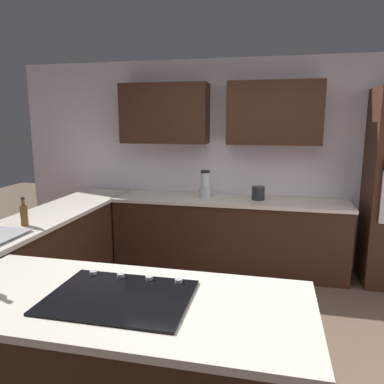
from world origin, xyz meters
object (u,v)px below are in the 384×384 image
object	(u,v)px
kettle	(258,193)
dish_soap_bottle	(24,214)
cooktop	(120,296)
blender	(205,186)

from	to	relation	value
kettle	dish_soap_bottle	bearing A→B (deg)	38.53
kettle	dish_soap_bottle	world-z (taller)	dish_soap_bottle
dish_soap_bottle	kettle	bearing A→B (deg)	-141.47
cooktop	kettle	bearing A→B (deg)	-102.58
blender	dish_soap_bottle	size ratio (longest dim) A/B	1.27
dish_soap_bottle	blender	bearing A→B (deg)	-130.42
blender	dish_soap_bottle	world-z (taller)	blender
blender	kettle	world-z (taller)	blender
cooktop	blender	world-z (taller)	blender
cooktop	blender	distance (m)	2.73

